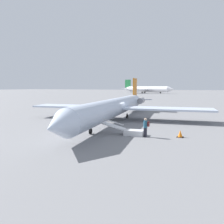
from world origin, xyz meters
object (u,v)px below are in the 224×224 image
airplane_main (117,106)px  boarding_stairs (130,131)px  passenger (146,126)px  airplane_far_right (146,89)px

airplane_main → boarding_stairs: airplane_main is taller
airplane_main → boarding_stairs: bearing=22.2°
passenger → airplane_far_right: bearing=-82.5°
airplane_far_right → passenger: bearing=-55.9°
airplane_far_right → boarding_stairs: size_ratio=10.05×
boarding_stairs → passenger: passenger is taller
airplane_far_right → boarding_stairs: airplane_far_right is taller
airplane_main → passenger: size_ratio=18.95×
airplane_main → boarding_stairs: 9.96m
airplane_main → boarding_stairs: size_ratio=8.01×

